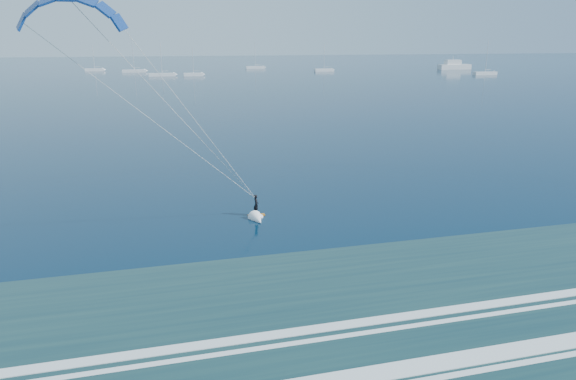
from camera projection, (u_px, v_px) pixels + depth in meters
The scene contains 9 objects.
kitesurfer_rig at pixel (178, 115), 34.59m from camera, with size 16.49×8.49×17.30m.
motor_yacht at pixel (454, 66), 244.00m from camera, with size 15.88×4.24×6.45m.
sailboat_2 at pixel (134, 71), 221.69m from camera, with size 10.06×2.40×13.37m.
sailboat_3 at pixel (194, 74), 199.65m from camera, with size 7.57×2.40×10.66m.
sailboat_4 at pixel (255, 67), 249.80m from camera, with size 9.18×2.40×12.42m.
sailboat_5 at pixel (324, 70), 228.12m from camera, with size 8.57×2.40×11.72m.
sailboat_6 at pixel (485, 73), 206.88m from camera, with size 9.84×2.40×13.18m.
sailboat_7 at pixel (95, 70), 230.51m from camera, with size 8.15×2.40×11.45m.
sailboat_8 at pixel (162, 74), 198.79m from camera, with size 10.18×2.40×12.71m.
Camera 1 is at (-9.59, -11.76, 13.77)m, focal length 32.00 mm.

